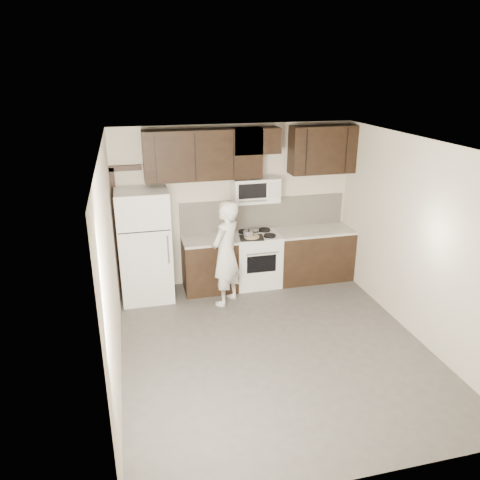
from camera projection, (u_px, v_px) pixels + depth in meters
name	position (u px, v px, depth m)	size (l,w,h in m)	color
floor	(273.00, 346.00, 6.31)	(4.50, 4.50, 0.00)	#4B4947
back_wall	(235.00, 205.00, 7.89)	(4.00, 4.00, 0.00)	beige
ceiling	(279.00, 145.00, 5.37)	(4.50, 4.50, 0.00)	white
counter_run	(273.00, 258.00, 8.05)	(2.95, 0.64, 0.91)	black
stove	(256.00, 259.00, 7.98)	(0.76, 0.66, 0.94)	white
backsplash	(263.00, 213.00, 8.05)	(2.90, 0.02, 0.54)	beige
upper_cabinets	(250.00, 151.00, 7.45)	(3.48, 0.35, 0.78)	black
microwave	(255.00, 190.00, 7.68)	(0.76, 0.42, 0.40)	white
refrigerator	(145.00, 245.00, 7.37)	(0.80, 0.76, 1.80)	white
door_trim	(119.00, 220.00, 7.46)	(0.50, 0.08, 2.12)	black
saucepan	(249.00, 234.00, 7.63)	(0.30, 0.17, 0.17)	silver
baking_tray	(251.00, 238.00, 7.65)	(0.38, 0.29, 0.02)	black
pizza	(251.00, 237.00, 7.64)	(0.26, 0.26, 0.02)	beige
person	(226.00, 254.00, 7.21)	(0.61, 0.40, 1.68)	white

